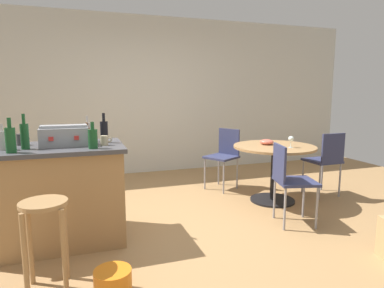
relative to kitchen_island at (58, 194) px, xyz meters
The scene contains 22 objects.
ground_plane 1.39m from the kitchen_island, ahead, with size 8.80×8.80×0.00m, color #A37A4C.
back_wall 3.00m from the kitchen_island, 62.76° to the left, with size 8.00×0.10×2.70m, color beige.
kitchen_island is the anchor object (origin of this frame).
wooden_stool 0.83m from the kitchen_island, 92.61° to the right, with size 0.33×0.33×0.67m.
dining_table 2.62m from the kitchen_island, ahead, with size 1.05×1.05×0.74m.
folding_chair_near 3.39m from the kitchen_island, ahead, with size 0.41×0.41×0.88m.
folding_chair_far 2.50m from the kitchen_island, 27.14° to the left, with size 0.55×0.55×0.88m.
folding_chair_left 2.35m from the kitchen_island, ahead, with size 0.49×0.49×0.87m.
toolbox 0.56m from the kitchen_island, ahead, with size 0.43×0.24×0.19m.
bottle_0 0.70m from the kitchen_island, 141.55° to the right, with size 0.08×0.08×0.29m.
bottle_1 0.74m from the kitchen_island, 10.22° to the left, with size 0.07×0.07×0.29m.
bottle_2 0.63m from the kitchen_island, 29.29° to the left, with size 0.06×0.06×0.20m.
bottle_3 0.69m from the kitchen_island, 39.88° to the left, with size 0.06×0.06×0.25m.
bottle_4 0.69m from the kitchen_island, behind, with size 0.08×0.08×0.22m.
bottle_5 0.63m from the kitchen_island, 157.53° to the right, with size 0.07×0.07×0.31m.
bottle_6 0.69m from the kitchen_island, 36.07° to the right, with size 0.08×0.08×0.24m.
cup_0 0.71m from the kitchen_island, 153.48° to the left, with size 0.12×0.08×0.09m.
cup_1 0.61m from the kitchen_island, 152.11° to the left, with size 0.11×0.08×0.11m.
cup_2 0.68m from the kitchen_island, 12.25° to the right, with size 0.11×0.07×0.09m.
wine_glass 2.73m from the kitchen_island, ahead, with size 0.07×0.07×0.14m.
serving_bowl 2.61m from the kitchen_island, 10.93° to the left, with size 0.18×0.18×0.07m, color #DB6651.
plastic_bucket 1.18m from the kitchen_island, 69.31° to the right, with size 0.26×0.26×0.19m, color orange.
Camera 1 is at (-1.08, -3.23, 1.43)m, focal length 31.12 mm.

